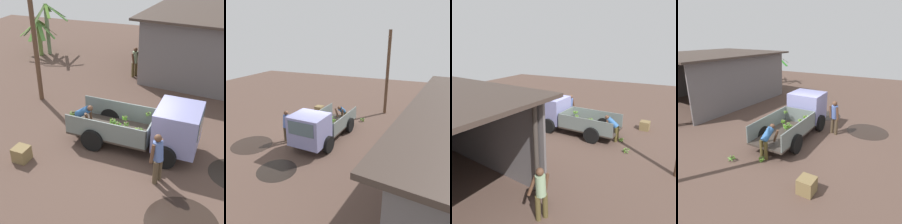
% 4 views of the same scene
% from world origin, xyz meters
% --- Properties ---
extents(ground, '(36.00, 36.00, 0.00)m').
position_xyz_m(ground, '(0.00, 0.00, 0.00)').
color(ground, brown).
extents(mud_patch_0, '(2.07, 2.07, 0.01)m').
position_xyz_m(mud_patch_0, '(2.16, -2.98, 0.00)').
color(mud_patch_0, black).
rests_on(mud_patch_0, ground).
extents(mud_patch_1, '(1.68, 1.68, 0.01)m').
position_xyz_m(mud_patch_1, '(3.51, -0.36, 0.00)').
color(mud_patch_1, black).
rests_on(mud_patch_1, ground).
extents(cargo_truck, '(4.80, 2.18, 1.87)m').
position_xyz_m(cargo_truck, '(0.95, 0.17, 0.98)').
color(cargo_truck, '#3A312A').
rests_on(cargo_truck, ground).
extents(utility_pole, '(1.07, 0.21, 5.72)m').
position_xyz_m(utility_pole, '(-5.34, 2.43, 2.91)').
color(utility_pole, brown).
rests_on(utility_pole, ground).
extents(person_foreground_visitor, '(0.46, 0.61, 1.74)m').
position_xyz_m(person_foreground_visitor, '(1.12, -1.48, 0.96)').
color(person_foreground_visitor, brown).
rests_on(person_foreground_visitor, ground).
extents(person_worker_loading, '(0.80, 0.63, 1.32)m').
position_xyz_m(person_worker_loading, '(-2.22, 0.33, 0.78)').
color(person_worker_loading, brown).
rests_on(person_worker_loading, ground).
extents(banana_bunch_on_ground_0, '(0.31, 0.29, 0.23)m').
position_xyz_m(banana_bunch_on_ground_0, '(-3.19, 1.40, 0.13)').
color(banana_bunch_on_ground_0, '#4B4330').
rests_on(banana_bunch_on_ground_0, ground).
extents(banana_bunch_on_ground_1, '(0.26, 0.26, 0.22)m').
position_xyz_m(banana_bunch_on_ground_1, '(-2.70, 0.31, 0.12)').
color(banana_bunch_on_ground_1, brown).
rests_on(banana_bunch_on_ground_1, ground).
extents(wooden_crate_0, '(0.56, 0.56, 0.52)m').
position_xyz_m(wooden_crate_0, '(-3.54, -1.97, 0.26)').
color(wooden_crate_0, olive).
rests_on(wooden_crate_0, ground).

